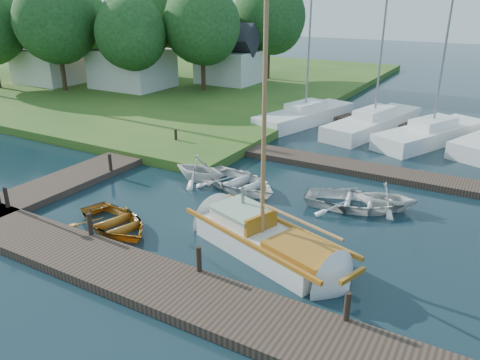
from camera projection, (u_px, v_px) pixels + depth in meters
The scene contains 30 objects.
ground at pixel (240, 208), 18.75m from camera, with size 160.00×160.00×0.00m, color black.
near_dock at pixel (139, 277), 13.86m from camera, with size 18.00×2.20×0.30m, color #2F251A.
left_dock at pixel (125, 158), 24.03m from camera, with size 2.20×18.00×0.30m, color #2F251A.
far_dock at pixel (341, 165), 22.99m from camera, with size 14.00×1.60×0.30m, color #2F251A.
shore at pixel (116, 74), 49.43m from camera, with size 50.00×40.00×0.50m, color #2D581C.
mooring_post_0 at pixel (6, 197), 17.97m from camera, with size 0.16×0.16×0.80m, color black.
mooring_post_1 at pixel (90, 224), 15.87m from camera, with size 0.16×0.16×0.80m, color black.
mooring_post_2 at pixel (199, 259), 13.77m from camera, with size 0.16×0.16×0.80m, color black.
mooring_post_3 at pixel (347, 306), 11.66m from camera, with size 0.16×0.16×0.80m, color black.
mooring_post_4 at pixel (110, 162), 21.76m from camera, with size 0.16×0.16×0.80m, color black.
mooring_post_5 at pixel (176, 136), 25.78m from camera, with size 0.16×0.16×0.80m, color black.
sailboat at pixel (270, 245), 15.28m from camera, with size 7.40×4.14×9.83m.
dinghy at pixel (114, 219), 16.94m from camera, with size 2.55×3.58×0.74m, color #8F5B0E.
tender_a at pixel (240, 180), 20.49m from camera, with size 2.85×3.98×0.83m, color silver.
tender_b at pixel (200, 167), 21.16m from camera, with size 2.25×2.61×1.37m, color silver.
tender_c at pixel (354, 198), 18.61m from camera, with size 2.77×3.88×0.80m, color silver.
tender_d at pixel (388, 195), 18.40m from camera, with size 1.99×2.31×1.22m, color silver.
marina_boat_0 at pixel (305, 114), 31.08m from camera, with size 4.31×8.48×10.79m.
marina_boat_1 at pixel (374, 122), 29.38m from camera, with size 4.20×9.24×10.10m.
marina_boat_2 at pixel (432, 133), 26.98m from camera, with size 5.42×8.38×10.87m.
house_a at pixel (132, 58), 39.87m from camera, with size 6.30×5.00×6.29m.
house_b at pixel (49, 57), 42.06m from camera, with size 5.77×4.50×5.79m.
house_c at pixel (228, 60), 42.03m from camera, with size 5.25×4.00×5.28m.
tree_1 at pixel (57, 20), 37.41m from camera, with size 6.70×6.70×9.20m.
tree_2 at pixel (131, 32), 36.52m from camera, with size 5.83×5.75×7.82m.
tree_3 at pixel (202, 24), 37.67m from camera, with size 6.41×6.38×8.74m.
tree_4 at pixel (156, 13), 44.42m from camera, with size 7.01×7.01×9.66m.
tree_5 at pixel (82, 23), 46.89m from camera, with size 6.00×5.94×8.10m.
tree_6 at pixel (8, 20), 46.39m from camera, with size 6.24×6.20×8.46m.
tree_7 at pixel (269, 16), 43.03m from camera, with size 6.83×6.83×9.38m.
Camera 1 is at (8.55, -14.73, 7.92)m, focal length 35.00 mm.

